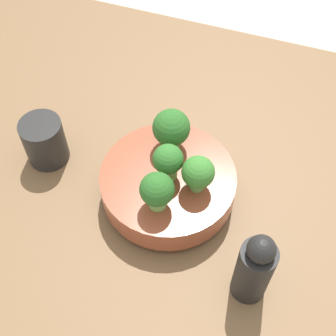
{
  "coord_description": "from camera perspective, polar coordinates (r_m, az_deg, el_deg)",
  "views": [
    {
      "loc": [
        0.1,
        -0.42,
        0.71
      ],
      "look_at": [
        -0.03,
        -0.02,
        0.12
      ],
      "focal_mm": 50.0,
      "sensor_mm": 36.0,
      "label": 1
    }
  ],
  "objects": [
    {
      "name": "broccoli_floret_front",
      "position": [
        0.67,
        -1.34,
        -2.78
      ],
      "size": [
        0.05,
        0.05,
        0.07
      ],
      "color": "#7AB256",
      "rests_on": "bowl"
    },
    {
      "name": "table",
      "position": [
        0.81,
        2.76,
        -3.42
      ],
      "size": [
        1.19,
        0.86,
        0.04
      ],
      "color": "brown",
      "rests_on": "ground_plane"
    },
    {
      "name": "ground_plane",
      "position": [
        0.83,
        2.7,
        -4.21
      ],
      "size": [
        6.0,
        6.0,
        0.0
      ],
      "primitive_type": "plane",
      "color": "#ADA89E"
    },
    {
      "name": "cup",
      "position": [
        0.82,
        -14.81,
        3.19
      ],
      "size": [
        0.07,
        0.07,
        0.08
      ],
      "color": "black",
      "rests_on": "table"
    },
    {
      "name": "broccoli_floret_center",
      "position": [
        0.7,
        0.0,
        0.83
      ],
      "size": [
        0.05,
        0.05,
        0.07
      ],
      "color": "#6BA34C",
      "rests_on": "bowl"
    },
    {
      "name": "broccoli_floret_back",
      "position": [
        0.73,
        0.4,
        4.81
      ],
      "size": [
        0.06,
        0.06,
        0.08
      ],
      "color": "#609347",
      "rests_on": "bowl"
    },
    {
      "name": "broccoli_floret_right",
      "position": [
        0.69,
        3.69,
        -0.62
      ],
      "size": [
        0.05,
        0.05,
        0.06
      ],
      "color": "#6BA34C",
      "rests_on": "bowl"
    },
    {
      "name": "bowl",
      "position": [
        0.75,
        0.0,
        -1.97
      ],
      "size": [
        0.22,
        0.22,
        0.06
      ],
      "color": "brown",
      "rests_on": "table"
    },
    {
      "name": "pepper_mill",
      "position": [
        0.66,
        10.47,
        -11.98
      ],
      "size": [
        0.05,
        0.05,
        0.15
      ],
      "color": "black",
      "rests_on": "table"
    }
  ]
}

